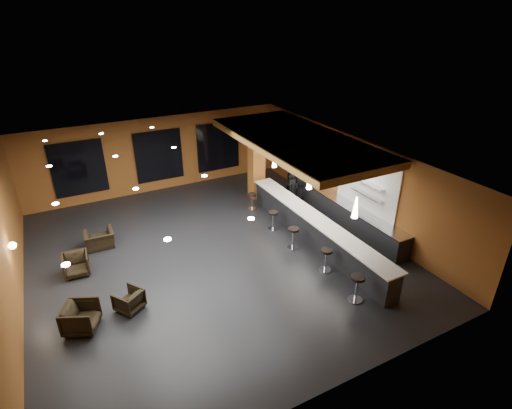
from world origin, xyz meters
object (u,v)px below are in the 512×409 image
armchair_b (129,300)px  bar_stool_3 (273,218)px  bar_counter (314,231)px  prep_counter (348,215)px  bar_stool_4 (252,199)px  staff_b (293,183)px  bar_stool_1 (326,257)px  pendant_0 (356,207)px  pendant_2 (275,159)px  bar_stool_0 (357,285)px  bar_stool_2 (293,235)px  column (256,161)px  staff_c (301,183)px  armchair_d (99,239)px  armchair_a (81,317)px  pendant_1 (310,180)px  armchair_c (76,265)px  staff_a (293,190)px

armchair_b → bar_stool_3: bearing=165.5°
bar_counter → armchair_b: (-6.89, -0.56, -0.18)m
prep_counter → bar_counter: bearing=-166.0°
bar_counter → prep_counter: 2.06m
prep_counter → bar_stool_4: bearing=132.2°
staff_b → bar_stool_1: size_ratio=2.13×
pendant_0 → armchair_b: size_ratio=0.99×
pendant_2 → bar_stool_0: (-0.81, -6.31, -1.80)m
bar_counter → bar_stool_2: bar_counter is taller
bar_counter → column: (0.00, 4.60, 1.25)m
staff_c → prep_counter: bearing=-59.6°
column → armchair_d: size_ratio=3.46×
pendant_2 → armchair_a: bearing=-155.3°
pendant_1 → bar_stool_3: bearing=129.2°
bar_stool_2 → bar_stool_3: bearing=88.5°
pendant_2 → armchair_c: (-8.04, -1.01, -1.98)m
pendant_0 → armchair_a: pendant_0 is taller
armchair_c → bar_stool_1: bar_stool_1 is taller
bar_stool_0 → bar_stool_3: bearing=90.6°
pendant_0 → bar_stool_0: (-0.81, -1.31, -1.80)m
armchair_a → pendant_0: bearing=-73.6°
pendant_1 → armchair_d: pendant_1 is taller
armchair_b → bar_stool_3: 6.39m
bar_counter → staff_b: staff_b is taller
pendant_0 → bar_stool_0: bearing=-121.7°
bar_stool_4 → armchair_d: bearing=-178.4°
column → bar_stool_2: (-0.90, -4.56, -1.23)m
armchair_a → staff_b: bearing=-41.0°
staff_b → bar_stool_1: 5.48m
staff_c → bar_counter: bearing=-93.2°
prep_counter → bar_stool_1: size_ratio=7.39×
bar_counter → pendant_0: size_ratio=11.43×
bar_counter → bar_stool_2: bearing=177.7°
prep_counter → bar_stool_1: 3.45m
bar_counter → staff_b: size_ratio=4.62×
staff_c → bar_stool_3: bearing=-121.6°
prep_counter → pendant_2: (-2.00, 2.50, 1.92)m
prep_counter → staff_b: (-0.74, 2.95, 0.44)m
pendant_1 → bar_stool_2: (-0.90, -0.46, -1.83)m
bar_counter → bar_stool_2: (-0.90, 0.04, 0.02)m
prep_counter → bar_stool_3: 3.05m
prep_counter → staff_a: bearing=114.1°
armchair_c → bar_stool_4: size_ratio=1.12×
armchair_c → armchair_d: 1.66m
pendant_0 → bar_stool_2: size_ratio=0.86×
bar_stool_0 → bar_stool_2: size_ratio=1.06×
bar_counter → armchair_c: bar_counter is taller
column → bar_stool_2: column is taller
pendant_0 → prep_counter: bearing=51.3°
column → armchair_a: size_ratio=4.03×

